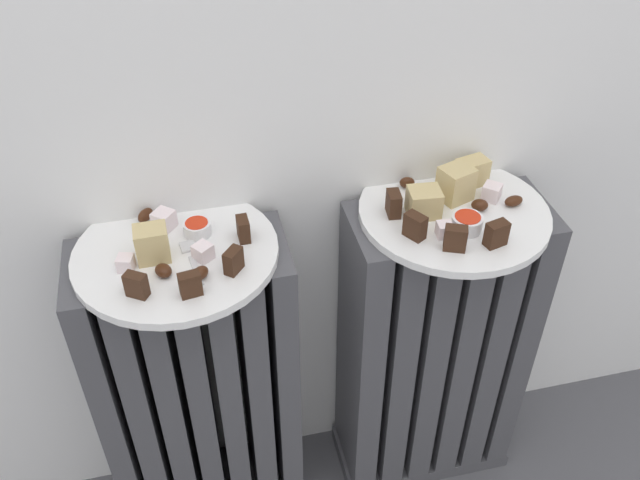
{
  "coord_description": "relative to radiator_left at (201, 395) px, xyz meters",
  "views": [
    {
      "loc": [
        -0.17,
        -0.44,
        1.16
      ],
      "look_at": [
        0.0,
        0.28,
        0.57
      ],
      "focal_mm": 38.36,
      "sensor_mm": 36.0,
      "label": 1
    }
  ],
  "objects": [
    {
      "name": "dark_cake_slice_right_2",
      "position": [
        0.36,
        -0.08,
        0.32
      ],
      "size": [
        0.03,
        0.03,
        0.04
      ],
      "primitive_type": "cube",
      "rotation": [
        0.0,
        0.0,
        -0.39
      ],
      "color": "#382114",
      "rests_on": "plate_right"
    },
    {
      "name": "dark_cake_slice_right_0",
      "position": [
        0.3,
        0.01,
        0.32
      ],
      "size": [
        0.02,
        0.03,
        0.04
      ],
      "primitive_type": "cube",
      "rotation": [
        0.0,
        0.0,
        -1.68
      ],
      "color": "#382114",
      "rests_on": "plate_right"
    },
    {
      "name": "marble_cake_slice_right_0",
      "position": [
        0.35,
        0.0,
        0.32
      ],
      "size": [
        0.05,
        0.04,
        0.04
      ],
      "primitive_type": "cube",
      "rotation": [
        0.0,
        0.0,
        -0.09
      ],
      "color": "tan",
      "rests_on": "plate_right"
    },
    {
      "name": "jam_bowl_right",
      "position": [
        0.39,
        -0.05,
        0.32
      ],
      "size": [
        0.04,
        0.04,
        0.02
      ],
      "color": "white",
      "rests_on": "plate_right"
    },
    {
      "name": "jam_bowl_left",
      "position": [
        0.03,
        0.03,
        0.31
      ],
      "size": [
        0.04,
        0.04,
        0.02
      ],
      "color": "white",
      "rests_on": "plate_left"
    },
    {
      "name": "medjool_date_right_2",
      "position": [
        0.34,
        0.07,
        0.31
      ],
      "size": [
        0.02,
        0.02,
        0.02
      ],
      "primitive_type": "ellipsoid",
      "rotation": [
        0.0,
        0.0,
        2.95
      ],
      "color": "#3D1E0F",
      "rests_on": "plate_right"
    },
    {
      "name": "plate_left",
      "position": [
        0.0,
        -0.0,
        0.3
      ],
      "size": [
        0.27,
        0.27,
        0.01
      ],
      "primitive_type": "cylinder",
      "color": "white",
      "rests_on": "radiator_left"
    },
    {
      "name": "dark_cake_slice_left_1",
      "position": [
        0.01,
        -0.09,
        0.32
      ],
      "size": [
        0.03,
        0.02,
        0.03
      ],
      "primitive_type": "cube",
      "rotation": [
        0.0,
        0.0,
        0.15
      ],
      "color": "#382114",
      "rests_on": "plate_left"
    },
    {
      "name": "medjool_date_left_1",
      "position": [
        -0.02,
        -0.05,
        0.31
      ],
      "size": [
        0.03,
        0.03,
        0.02
      ],
      "primitive_type": "ellipsoid",
      "rotation": [
        0.0,
        0.0,
        2.1
      ],
      "color": "#3D1E0F",
      "rests_on": "plate_left"
    },
    {
      "name": "plate_right",
      "position": [
        0.39,
        -0.0,
        0.3
      ],
      "size": [
        0.27,
        0.27,
        0.01
      ],
      "primitive_type": "cylinder",
      "color": "white",
      "rests_on": "radiator_right"
    },
    {
      "name": "turkish_delight_left_2",
      "position": [
        -0.06,
        -0.02,
        0.31
      ],
      "size": [
        0.02,
        0.02,
        0.02
      ],
      "primitive_type": "cube",
      "rotation": [
        0.0,
        0.0,
        1.29
      ],
      "color": "white",
      "rests_on": "plate_left"
    },
    {
      "name": "dark_cake_slice_right_3",
      "position": [
        0.42,
        -0.09,
        0.32
      ],
      "size": [
        0.03,
        0.02,
        0.04
      ],
      "primitive_type": "cube",
      "rotation": [
        0.0,
        0.0,
        0.25
      ],
      "color": "#382114",
      "rests_on": "plate_right"
    },
    {
      "name": "radiator_left",
      "position": [
        0.0,
        0.0,
        0.0
      ],
      "size": [
        0.31,
        0.14,
        0.57
      ],
      "color": "#47474C",
      "rests_on": "ground_plane"
    },
    {
      "name": "marble_cake_slice_right_2",
      "position": [
        0.4,
        0.03,
        0.33
      ],
      "size": [
        0.05,
        0.05,
        0.05
      ],
      "primitive_type": "cube",
      "rotation": [
        0.0,
        0.0,
        0.34
      ],
      "color": "tan",
      "rests_on": "plate_right"
    },
    {
      "name": "dark_cake_slice_left_0",
      "position": [
        -0.05,
        -0.08,
        0.32
      ],
      "size": [
        0.03,
        0.03,
        0.03
      ],
      "primitive_type": "cube",
      "rotation": [
        0.0,
        0.0,
        -0.57
      ],
      "color": "#382114",
      "rests_on": "plate_left"
    },
    {
      "name": "fork",
      "position": [
        0.02,
        -0.03,
        0.31
      ],
      "size": [
        0.03,
        0.09,
        0.0
      ],
      "color": "silver",
      "rests_on": "plate_left"
    },
    {
      "name": "medjool_date_right_0",
      "position": [
        0.48,
        -0.01,
        0.31
      ],
      "size": [
        0.03,
        0.02,
        0.01
      ],
      "primitive_type": "ellipsoid",
      "rotation": [
        0.0,
        0.0,
        0.17
      ],
      "color": "#3D1E0F",
      "rests_on": "plate_right"
    },
    {
      "name": "turkish_delight_right_1",
      "position": [
        0.36,
        -0.05,
        0.31
      ],
      "size": [
        0.02,
        0.02,
        0.02
      ],
      "primitive_type": "cube",
      "rotation": [
        0.0,
        0.0,
        1.49
      ],
      "color": "white",
      "rests_on": "plate_right"
    },
    {
      "name": "marble_cake_slice_left_0",
      "position": [
        -0.03,
        -0.01,
        0.33
      ],
      "size": [
        0.04,
        0.03,
        0.05
      ],
      "primitive_type": "cube",
      "rotation": [
        0.0,
        0.0,
        0.02
      ],
      "color": "tan",
      "rests_on": "plate_left"
    },
    {
      "name": "dark_cake_slice_left_3",
      "position": [
        0.09,
        0.0,
        0.32
      ],
      "size": [
        0.02,
        0.03,
        0.03
      ],
      "primitive_type": "cube",
      "rotation": [
        0.0,
        0.0,
        1.6
      ],
      "color": "#382114",
      "rests_on": "plate_left"
    },
    {
      "name": "medjool_date_left_2",
      "position": [
        -0.04,
        0.07,
        0.31
      ],
      "size": [
        0.03,
        0.03,
        0.02
      ],
      "primitive_type": "ellipsoid",
      "rotation": [
        0.0,
        0.0,
        0.9
      ],
      "color": "#3D1E0F",
      "rests_on": "plate_left"
    },
    {
      "name": "medjool_date_left_0",
      "position": [
        0.03,
        -0.06,
        0.31
      ],
      "size": [
        0.03,
        0.03,
        0.02
      ],
      "primitive_type": "ellipsoid",
      "rotation": [
        0.0,
        0.0,
        0.78
      ],
      "color": "#3D1E0F",
      "rests_on": "plate_left"
    },
    {
      "name": "turkish_delight_left_1",
      "position": [
        0.03,
        -0.03,
        0.31
      ],
      "size": [
        0.03,
        0.03,
        0.02
      ],
      "primitive_type": "cube",
      "rotation": [
        0.0,
        0.0,
        0.65
      ],
      "color": "white",
      "rests_on": "plate_left"
    },
    {
      "name": "turkish_delight_left_0",
      "position": [
        -0.01,
        0.05,
        0.32
      ],
      "size": [
        0.04,
        0.04,
        0.03
      ],
      "primitive_type": "cube",
      "rotation": [
        0.0,
        0.0,
        0.87
      ],
      "color": "white",
      "rests_on": "plate_left"
    },
    {
      "name": "turkish_delight_right_0",
      "position": [
        0.45,
        0.01,
        0.32
      ],
      "size": [
        0.03,
        0.03,
        0.02
      ],
      "primitive_type": "cube",
      "rotation": [
        0.0,
        0.0,
        0.84
      ],
      "color": "white",
      "rests_on": "plate_right"
    },
    {
      "name": "radiator_right",
      "position": [
        0.39,
        0.0,
        0.0
      ],
      "size": [
        0.31,
        0.14,
        0.57
      ],
      "color": "#47474C",
      "rests_on": "ground_plane"
    },
    {
      "name": "dark_cake_slice_right_1",
      "position": [
        0.32,
        -0.05,
        0.32
      ],
      "size": [
        0.03,
        0.03,
        0.04
      ],
      "primitive_type": "cube",
      "rotation": [
        0.0,
        0.0,
        -1.03
      ],
      "color": "#382114",
      "rests_on": "plate_right"
    },
    {
      "name": "marble_cake_slice_right_1",
      "position": [
        0.44,
        0.05,
        0.32
      ],
      "size": [
        0.05,
        0.04,
        0.04
      ],
      "primitive_type": "cube",
      "rotation": [
        0.0,
        0.0,
        0.22
      ],
      "color": "tan",
      "rests_on": "plate_right"
    },
    {
      "name": "dark_cake_slice_left_2",
      "position": [
        0.07,
        -0.06,
        0.32
      ],
      "size": [
        0.03,
        0.03,
        0.03
      ],
      "primitive_type": "cube",
      "rotation": [
        0.0,
        0.0,
        0.87
      ],
      "color": "#382114",
      "rests_on": "plate_left"
    },
    {
      "name": "medjool_date_right_1",
      "position": [
        0.43,
        -0.01,
        0.31
      ],
      "size": [
        0.03,
        0.03,
        0.02
      ],
      "primitive_type": "ellipsoid",
      "rotation": [
        0.0,
        0.0,
        2.86
      ],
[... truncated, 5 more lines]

